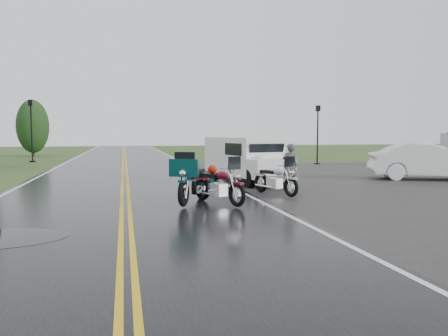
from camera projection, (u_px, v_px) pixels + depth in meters
name	position (u px, v px, depth m)	size (l,w,h in m)	color
ground	(126.00, 220.00, 10.12)	(120.00, 120.00, 0.00)	#2D471E
road	(125.00, 177.00, 19.83)	(8.00, 100.00, 0.04)	black
parking_pad	(407.00, 183.00, 17.43)	(14.00, 24.00, 0.03)	black
motorcycle_red	(237.00, 185.00, 11.45)	(0.81, 2.22, 1.31)	#580A1A
motorcycle_teal	(183.00, 182.00, 11.47)	(0.90, 2.47, 1.46)	#053A3C
motorcycle_silver	(291.00, 179.00, 13.22)	(0.75, 2.07, 1.22)	#B8BBC1
van_white	(249.00, 163.00, 15.77)	(1.79, 4.78, 1.88)	white
person_at_van	(290.00, 167.00, 15.59)	(0.59, 0.38, 1.60)	#434348
sedan_white	(427.00, 162.00, 18.66)	(1.65, 4.72, 1.55)	white
lamp_post_far_left	(32.00, 131.00, 30.06)	(0.37, 0.37, 4.35)	black
lamp_post_far_right	(318.00, 135.00, 27.77)	(0.33, 0.33, 3.80)	black
tree_left_far	(33.00, 132.00, 37.78)	(2.73, 2.73, 4.19)	#1E3D19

